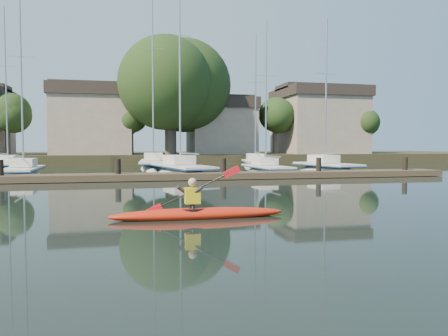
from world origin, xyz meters
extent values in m
plane|color=black|center=(0.00, 0.00, 0.00)|extent=(160.00, 160.00, 0.00)
ellipsoid|color=red|center=(-0.65, 0.67, 0.11)|extent=(4.77, 0.64, 0.36)
cylinder|color=black|center=(-0.81, 0.67, 0.22)|extent=(0.71, 0.71, 0.10)
imported|color=#282425|center=(-0.81, 0.67, 0.60)|extent=(0.25, 0.38, 1.03)
cube|color=gold|center=(-0.81, 0.67, 0.61)|extent=(0.40, 0.30, 0.42)
sphere|color=tan|center=(-0.81, 0.67, 0.98)|extent=(0.23, 0.23, 0.23)
cube|color=#4C3D2B|center=(0.00, 14.00, 0.20)|extent=(34.00, 2.00, 0.35)
cylinder|color=black|center=(-9.00, 14.00, 0.30)|extent=(0.32, 0.32, 1.80)
cylinder|color=black|center=(-3.00, 14.00, 0.30)|extent=(0.32, 0.32, 1.80)
cylinder|color=black|center=(3.00, 14.00, 0.30)|extent=(0.32, 0.32, 1.80)
cylinder|color=black|center=(9.00, 14.00, 0.30)|extent=(0.32, 0.32, 1.80)
cylinder|color=black|center=(15.00, 14.00, 0.30)|extent=(0.32, 0.32, 1.80)
ellipsoid|color=silver|center=(-8.90, 18.56, -0.33)|extent=(2.31, 8.01, 1.77)
cube|color=silver|center=(-8.90, 18.56, 0.51)|extent=(2.15, 6.58, 0.13)
cube|color=navy|center=(-8.90, 18.56, 0.44)|extent=(2.23, 6.74, 0.07)
cube|color=beige|center=(-8.92, 19.04, 0.86)|extent=(1.40, 2.28, 0.51)
cylinder|color=#9EA0A5|center=(-8.91, 18.80, 6.16)|extent=(0.11, 0.11, 11.20)
cylinder|color=#9EA0A5|center=(-8.85, 17.37, 1.26)|extent=(0.21, 3.01, 0.07)
cylinder|color=#9EA0A5|center=(-8.91, 18.80, 7.50)|extent=(1.49, 0.09, 0.03)
ellipsoid|color=silver|center=(1.06, 18.18, -0.37)|extent=(4.10, 9.89, 2.03)
cube|color=silver|center=(1.06, 18.18, 0.59)|extent=(3.66, 8.17, 0.15)
cube|color=navy|center=(1.06, 18.18, 0.50)|extent=(3.78, 8.38, 0.09)
cube|color=beige|center=(0.95, 18.75, 0.99)|extent=(2.00, 2.94, 0.59)
cylinder|color=#9EA0A5|center=(1.01, 18.47, 7.60)|extent=(0.13, 0.13, 13.92)
cylinder|color=#9EA0A5|center=(1.35, 16.77, 1.45)|extent=(0.81, 3.61, 0.09)
cylinder|color=#9EA0A5|center=(1.01, 18.47, 9.27)|extent=(1.69, 0.37, 0.03)
ellipsoid|color=silver|center=(6.97, 17.98, -0.32)|extent=(2.24, 7.36, 1.73)
cube|color=silver|center=(6.97, 17.98, 0.50)|extent=(2.09, 6.05, 0.13)
cube|color=navy|center=(6.97, 17.98, 0.43)|extent=(2.17, 6.20, 0.07)
cube|color=beige|center=(6.95, 18.41, 0.84)|extent=(1.37, 2.10, 0.50)
cylinder|color=#9EA0A5|center=(6.96, 18.20, 5.56)|extent=(0.11, 0.11, 10.02)
cylinder|color=#9EA0A5|center=(7.02, 16.89, 1.23)|extent=(0.20, 2.77, 0.07)
cylinder|color=#9EA0A5|center=(6.96, 18.20, 6.76)|extent=(1.46, 0.09, 0.03)
ellipsoid|color=silver|center=(11.78, 18.58, -0.37)|extent=(3.43, 7.64, 2.00)
cube|color=silver|center=(11.78, 18.58, 0.58)|extent=(3.10, 6.32, 0.15)
cube|color=navy|center=(11.78, 18.58, 0.50)|extent=(3.21, 6.48, 0.08)
cube|color=beige|center=(11.70, 19.02, 0.97)|extent=(1.80, 2.28, 0.58)
cylinder|color=#9EA0A5|center=(11.74, 18.80, 5.90)|extent=(0.13, 0.13, 10.54)
cylinder|color=#9EA0A5|center=(11.96, 17.49, 1.42)|extent=(0.56, 2.78, 0.08)
cylinder|color=#9EA0A5|center=(11.74, 18.80, 7.16)|extent=(1.67, 0.32, 0.03)
ellipsoid|color=silver|center=(-11.95, 27.29, -0.34)|extent=(2.44, 8.74, 1.83)
cube|color=silver|center=(-11.95, 27.29, 0.53)|extent=(2.26, 7.18, 0.13)
cube|color=navy|center=(-11.95, 27.29, 0.45)|extent=(2.35, 7.35, 0.08)
cube|color=beige|center=(-11.97, 27.81, 0.88)|extent=(1.46, 2.48, 0.53)
cylinder|color=#9EA0A5|center=(-11.96, 27.55, 6.82)|extent=(0.12, 0.12, 12.49)
cylinder|color=#9EA0A5|center=(-11.88, 25.99, 1.30)|extent=(0.24, 3.29, 0.08)
cylinder|color=#9EA0A5|center=(-11.96, 27.55, 8.32)|extent=(1.54, 0.10, 0.03)
ellipsoid|color=silver|center=(-0.30, 26.55, -0.38)|extent=(3.00, 11.04, 2.07)
cube|color=silver|center=(-0.30, 26.55, 0.60)|extent=(2.76, 9.08, 0.15)
cube|color=navy|center=(-0.30, 26.55, 0.51)|extent=(2.86, 9.30, 0.09)
cube|color=beige|center=(-0.26, 27.21, 1.00)|extent=(1.72, 3.15, 0.60)
cylinder|color=#9EA0A5|center=(-0.28, 26.88, 8.30)|extent=(0.13, 0.13, 15.28)
cylinder|color=#9EA0A5|center=(-0.41, 24.92, 1.47)|extent=(0.36, 4.15, 0.09)
cylinder|color=#9EA0A5|center=(-0.28, 26.88, 10.13)|extent=(1.75, 0.15, 0.03)
ellipsoid|color=silver|center=(8.65, 26.27, -0.35)|extent=(3.60, 8.35, 1.92)
cube|color=silver|center=(8.65, 26.27, 0.56)|extent=(3.23, 6.90, 0.14)
cube|color=navy|center=(8.65, 26.27, 0.48)|extent=(3.34, 7.08, 0.08)
cube|color=beige|center=(8.74, 26.75, 0.93)|extent=(1.82, 2.49, 0.56)
cylinder|color=#9EA0A5|center=(8.70, 26.51, 6.18)|extent=(0.12, 0.12, 11.14)
cylinder|color=#9EA0A5|center=(8.43, 25.08, 1.37)|extent=(0.65, 3.04, 0.08)
cylinder|color=#9EA0A5|center=(8.70, 26.51, 7.51)|extent=(1.60, 0.33, 0.03)
cube|color=#232D16|center=(0.00, 44.00, 0.50)|extent=(90.00, 24.00, 1.00)
cube|color=gray|center=(-6.00, 38.00, 4.00)|extent=(8.00, 8.00, 6.00)
cube|color=#2D2420|center=(-6.00, 38.00, 7.60)|extent=(8.40, 8.40, 1.20)
cube|color=gray|center=(8.00, 38.00, 3.50)|extent=(7.00, 7.00, 5.00)
cube|color=#2D2420|center=(8.00, 38.00, 6.60)|extent=(7.35, 7.35, 1.20)
cube|color=gray|center=(20.00, 38.00, 4.25)|extent=(9.00, 9.00, 6.50)
cube|color=#2D2420|center=(20.00, 38.00, 8.10)|extent=(9.45, 9.45, 1.20)
cylinder|color=#524741|center=(2.00, 35.00, 3.50)|extent=(1.20, 1.20, 5.00)
sphere|color=black|center=(2.00, 35.00, 8.50)|extent=(8.50, 8.50, 8.50)
cylinder|color=#524741|center=(-14.00, 36.00, 2.50)|extent=(0.48, 0.48, 3.00)
sphere|color=black|center=(-14.00, 36.00, 5.00)|extent=(3.40, 3.40, 3.40)
cylinder|color=#524741|center=(-2.00, 35.50, 2.40)|extent=(0.38, 0.38, 2.80)
sphere|color=black|center=(-2.00, 35.50, 4.60)|extent=(2.72, 2.72, 2.72)
cylinder|color=#524741|center=(14.00, 36.50, 2.60)|extent=(0.50, 0.50, 3.20)
sphere|color=black|center=(14.00, 36.50, 5.25)|extent=(3.57, 3.57, 3.57)
cylinder|color=#524741|center=(24.00, 35.00, 2.30)|extent=(0.41, 0.41, 2.60)
sphere|color=black|center=(24.00, 35.00, 4.45)|extent=(2.89, 2.89, 2.89)
camera|label=1|loc=(-2.52, -10.86, 1.97)|focal=35.00mm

